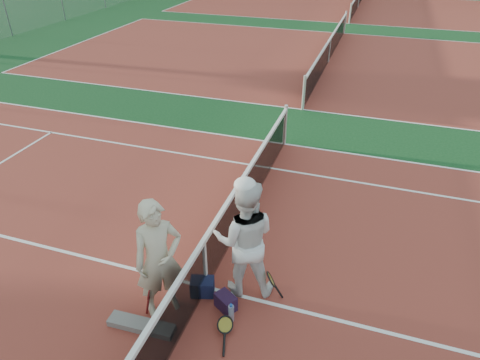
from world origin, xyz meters
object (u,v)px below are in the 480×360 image
at_px(player_b, 245,239).
at_px(sports_bag_purple, 226,302).
at_px(water_bottle, 231,313).
at_px(net_main, 205,264).
at_px(sports_bag_navy, 202,287).
at_px(player_a, 159,260).
at_px(racket_spare, 225,326).
at_px(racket_red, 151,300).
at_px(racket_black_held, 271,286).

distance_m(player_b, sports_bag_purple, 1.03).
xyz_separation_m(player_b, sports_bag_purple, (-0.13, -0.52, -0.88)).
relative_size(player_b, water_bottle, 6.72).
bearing_deg(net_main, sports_bag_navy, -93.47).
bearing_deg(player_a, sports_bag_navy, 0.07).
bearing_deg(racket_spare, racket_red, 76.11).
height_order(net_main, player_a, player_a).
relative_size(racket_red, racket_black_held, 1.07).
relative_size(player_a, sports_bag_purple, 6.12).
height_order(player_a, racket_spare, player_a).
bearing_deg(sports_bag_purple, racket_black_held, 33.00).
distance_m(player_a, player_b, 1.31).
bearing_deg(racket_red, sports_bag_navy, 29.69).
bearing_deg(racket_spare, racket_black_held, -47.72).
height_order(net_main, player_b, player_b).
distance_m(racket_red, racket_black_held, 1.83).
xyz_separation_m(racket_spare, water_bottle, (0.03, 0.19, 0.07)).
xyz_separation_m(sports_bag_navy, water_bottle, (0.62, -0.37, 0.00)).
xyz_separation_m(player_a, racket_black_held, (1.51, 0.68, -0.71)).
bearing_deg(racket_red, sports_bag_purple, 6.05).
distance_m(racket_red, sports_bag_navy, 0.85).
distance_m(net_main, sports_bag_purple, 0.66).
xyz_separation_m(racket_black_held, sports_bag_purple, (-0.60, -0.39, -0.15)).
bearing_deg(net_main, racket_spare, -50.00).
bearing_deg(racket_spare, net_main, 23.17).
distance_m(racket_red, sports_bag_purple, 1.13).
bearing_deg(racket_black_held, racket_spare, 32.79).
height_order(net_main, sports_bag_navy, net_main).
relative_size(net_main, sports_bag_purple, 34.14).
relative_size(sports_bag_purple, water_bottle, 1.07).
height_order(net_main, racket_black_held, net_main).
bearing_deg(net_main, racket_black_held, 4.83).
height_order(player_b, sports_bag_purple, player_b).
height_order(racket_red, racket_spare, racket_red).
bearing_deg(net_main, player_a, -127.71).
distance_m(player_a, sports_bag_navy, 1.05).
bearing_deg(water_bottle, net_main, 140.50).
bearing_deg(sports_bag_navy, racket_red, -132.59).
height_order(player_a, racket_red, player_a).
distance_m(player_b, racket_black_held, 0.88).
distance_m(player_b, water_bottle, 1.12).
height_order(player_a, water_bottle, player_a).
relative_size(player_a, racket_spare, 3.32).
relative_size(player_a, racket_black_held, 3.55).
height_order(player_b, sports_bag_navy, player_b).
bearing_deg(sports_bag_purple, water_bottle, -51.29).
xyz_separation_m(player_b, water_bottle, (0.02, -0.71, -0.86)).
bearing_deg(net_main, sports_bag_purple, -33.97).
distance_m(net_main, racket_red, 0.97).
xyz_separation_m(racket_red, sports_bag_navy, (0.57, 0.62, -0.15)).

